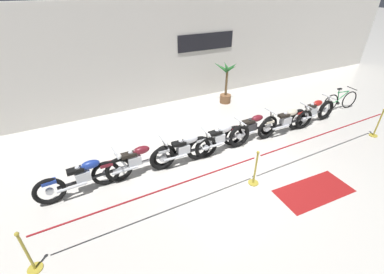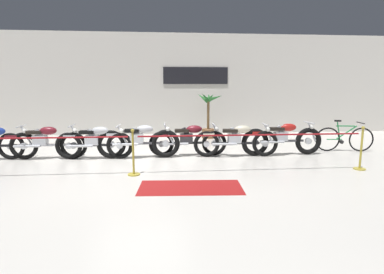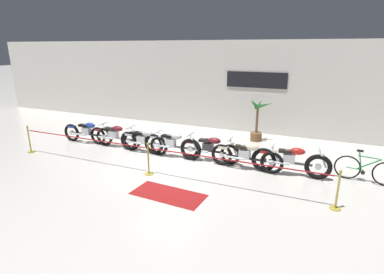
% 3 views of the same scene
% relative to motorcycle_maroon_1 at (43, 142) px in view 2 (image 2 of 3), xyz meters
% --- Properties ---
extents(ground_plane, '(120.00, 120.00, 0.00)m').
position_rel_motorcycle_maroon_1_xyz_m(ground_plane, '(2.70, -0.67, -0.48)').
color(ground_plane, silver).
extents(back_wall, '(28.00, 0.29, 4.20)m').
position_rel_motorcycle_maroon_1_xyz_m(back_wall, '(2.70, 4.46, 1.62)').
color(back_wall, silver).
rests_on(back_wall, ground).
extents(motorcycle_maroon_1, '(2.41, 0.62, 0.95)m').
position_rel_motorcycle_maroon_1_xyz_m(motorcycle_maroon_1, '(0.00, 0.00, 0.00)').
color(motorcycle_maroon_1, black).
rests_on(motorcycle_maroon_1, ground).
extents(motorcycle_silver_2, '(2.15, 0.62, 0.95)m').
position_rel_motorcycle_maroon_1_xyz_m(motorcycle_silver_2, '(1.43, -0.12, -0.01)').
color(motorcycle_silver_2, black).
rests_on(motorcycle_silver_2, ground).
extents(motorcycle_silver_3, '(2.31, 0.62, 0.98)m').
position_rel_motorcycle_maroon_1_xyz_m(motorcycle_silver_3, '(2.64, -0.12, 0.01)').
color(motorcycle_silver_3, black).
rests_on(motorcycle_silver_3, ground).
extents(motorcycle_maroon_4, '(2.26, 0.62, 0.94)m').
position_rel_motorcycle_maroon_1_xyz_m(motorcycle_maroon_4, '(4.04, 0.04, -0.01)').
color(motorcycle_maroon_4, black).
rests_on(motorcycle_maroon_4, ground).
extents(motorcycle_cream_5, '(2.43, 0.62, 0.95)m').
position_rel_motorcycle_maroon_1_xyz_m(motorcycle_cream_5, '(5.40, -0.18, -0.00)').
color(motorcycle_cream_5, black).
rests_on(motorcycle_cream_5, ground).
extents(motorcycle_red_6, '(2.44, 0.62, 0.98)m').
position_rel_motorcycle_maroon_1_xyz_m(motorcycle_red_6, '(6.79, -0.11, 0.00)').
color(motorcycle_red_6, black).
rests_on(motorcycle_red_6, ground).
extents(bicycle, '(1.76, 0.48, 0.98)m').
position_rel_motorcycle_maroon_1_xyz_m(bicycle, '(8.92, 0.25, -0.08)').
color(bicycle, black).
rests_on(bicycle, ground).
extents(potted_palm_left_of_row, '(1.06, 0.98, 1.83)m').
position_rel_motorcycle_maroon_1_xyz_m(potted_palm_left_of_row, '(5.06, 3.14, 0.34)').
color(potted_palm_left_of_row, brown).
rests_on(potted_palm_left_of_row, ground).
extents(stanchion_far_left, '(10.71, 0.28, 1.05)m').
position_rel_motorcycle_maroon_1_xyz_m(stanchion_far_left, '(1.31, -1.80, 0.26)').
color(stanchion_far_left, gold).
rests_on(stanchion_far_left, ground).
extents(stanchion_mid_left, '(0.28, 0.28, 1.05)m').
position_rel_motorcycle_maroon_1_xyz_m(stanchion_mid_left, '(2.66, -1.80, -0.12)').
color(stanchion_mid_left, gold).
rests_on(stanchion_mid_left, ground).
extents(stanchion_mid_right, '(0.28, 0.28, 1.05)m').
position_rel_motorcycle_maroon_1_xyz_m(stanchion_mid_right, '(8.07, -1.80, -0.12)').
color(stanchion_mid_right, gold).
rests_on(stanchion_mid_right, ground).
extents(floor_banner, '(2.09, 1.06, 0.01)m').
position_rel_motorcycle_maroon_1_xyz_m(floor_banner, '(3.87, -2.79, -0.47)').
color(floor_banner, maroon).
rests_on(floor_banner, ground).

